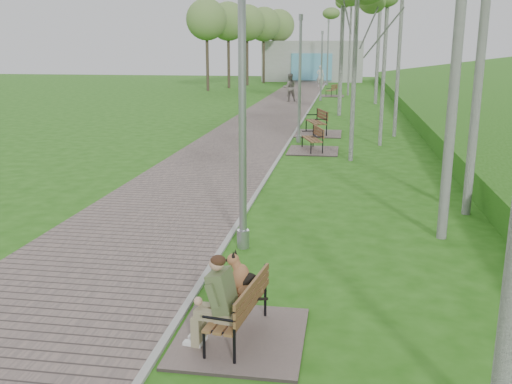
# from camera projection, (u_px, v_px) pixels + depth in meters

# --- Properties ---
(ground) EXTENTS (120.00, 120.00, 0.00)m
(ground) POSITION_uv_depth(u_px,v_px,m) (222.00, 250.00, 10.01)
(ground) COLOR #225810
(ground) RESTS_ON ground
(walkway) EXTENTS (3.50, 67.00, 0.04)m
(walkway) POSITION_uv_depth(u_px,v_px,m) (275.00, 112.00, 30.84)
(walkway) COLOR #645550
(walkway) RESTS_ON ground
(kerb) EXTENTS (0.10, 67.00, 0.05)m
(kerb) POSITION_uv_depth(u_px,v_px,m) (307.00, 113.00, 30.57)
(kerb) COLOR #999993
(kerb) RESTS_ON ground
(building_north) EXTENTS (10.00, 5.20, 4.00)m
(building_north) POSITION_uv_depth(u_px,v_px,m) (313.00, 61.00, 58.51)
(building_north) COLOR #9E9E99
(building_north) RESTS_ON ground
(bench_main) EXTENTS (1.56, 1.73, 1.36)m
(bench_main) POSITION_uv_depth(u_px,v_px,m) (233.00, 311.00, 6.87)
(bench_main) COLOR #645550
(bench_main) RESTS_ON ground
(bench_second) EXTENTS (1.69, 1.87, 1.04)m
(bench_second) POSITION_uv_depth(u_px,v_px,m) (312.00, 146.00, 19.38)
(bench_second) COLOR #645550
(bench_second) RESTS_ON ground
(bench_third) EXTENTS (1.97, 2.19, 1.21)m
(bench_third) POSITION_uv_depth(u_px,v_px,m) (316.00, 129.00, 23.19)
(bench_third) COLOR #645550
(bench_third) RESTS_ON ground
(bench_far) EXTENTS (1.69, 1.88, 1.04)m
(bench_far) POSITION_uv_depth(u_px,v_px,m) (331.00, 94.00, 40.76)
(bench_far) COLOR #645550
(bench_far) RESTS_ON ground
(lamp_post_near) EXTENTS (0.22, 0.22, 5.68)m
(lamp_post_near) POSITION_uv_depth(u_px,v_px,m) (242.00, 97.00, 9.48)
(lamp_post_near) COLOR #93959A
(lamp_post_near) RESTS_ON ground
(lamp_post_second) EXTENTS (0.18, 0.18, 4.58)m
(lamp_post_second) POSITION_uv_depth(u_px,v_px,m) (300.00, 84.00, 20.72)
(lamp_post_second) COLOR #93959A
(lamp_post_second) RESTS_ON ground
(lamp_post_third) EXTENTS (0.17, 0.17, 4.43)m
(lamp_post_third) POSITION_uv_depth(u_px,v_px,m) (321.00, 69.00, 36.81)
(lamp_post_third) COLOR #93959A
(lamp_post_third) RESTS_ON ground
(lamp_post_far) EXTENTS (0.23, 0.23, 5.83)m
(lamp_post_far) POSITION_uv_depth(u_px,v_px,m) (328.00, 55.00, 51.61)
(lamp_post_far) COLOR #93959A
(lamp_post_far) RESTS_ON ground
(pedestrian_near) EXTENTS (0.74, 0.55, 1.88)m
(pedestrian_near) POSITION_uv_depth(u_px,v_px,m) (320.00, 76.00, 49.71)
(pedestrian_near) COLOR silver
(pedestrian_near) RESTS_ON ground
(pedestrian_far) EXTENTS (1.02, 0.89, 1.79)m
(pedestrian_far) POSITION_uv_depth(u_px,v_px,m) (290.00, 88.00, 36.53)
(pedestrian_far) COLOR gray
(pedestrian_far) RESTS_ON ground
(birch_far_b) EXTENTS (2.73, 2.73, 8.06)m
(birch_far_b) POSITION_uv_depth(u_px,v_px,m) (351.00, 4.00, 40.01)
(birch_far_b) COLOR silver
(birch_far_b) RESTS_ON ground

